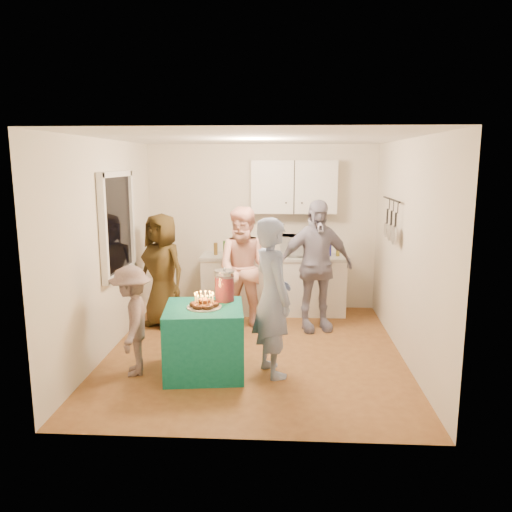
# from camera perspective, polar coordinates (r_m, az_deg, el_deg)

# --- Properties ---
(floor) EXTENTS (4.00, 4.00, 0.00)m
(floor) POSITION_cam_1_polar(r_m,az_deg,el_deg) (6.33, -0.18, -10.88)
(floor) COLOR brown
(floor) RESTS_ON ground
(ceiling) EXTENTS (4.00, 4.00, 0.00)m
(ceiling) POSITION_cam_1_polar(r_m,az_deg,el_deg) (5.89, -0.20, 13.35)
(ceiling) COLOR white
(ceiling) RESTS_ON floor
(back_wall) EXTENTS (3.60, 3.60, 0.00)m
(back_wall) POSITION_cam_1_polar(r_m,az_deg,el_deg) (7.95, 0.66, 3.27)
(back_wall) COLOR silver
(back_wall) RESTS_ON floor
(left_wall) EXTENTS (4.00, 4.00, 0.00)m
(left_wall) POSITION_cam_1_polar(r_m,az_deg,el_deg) (6.34, -16.66, 0.91)
(left_wall) COLOR silver
(left_wall) RESTS_ON floor
(right_wall) EXTENTS (4.00, 4.00, 0.00)m
(right_wall) POSITION_cam_1_polar(r_m,az_deg,el_deg) (6.14, 16.84, 0.59)
(right_wall) COLOR silver
(right_wall) RESTS_ON floor
(window_night) EXTENTS (0.04, 1.00, 1.20)m
(window_night) POSITION_cam_1_polar(r_m,az_deg,el_deg) (6.57, -15.65, 3.51)
(window_night) COLOR black
(window_night) RESTS_ON left_wall
(counter) EXTENTS (2.20, 0.58, 0.86)m
(counter) POSITION_cam_1_polar(r_m,az_deg,el_deg) (7.81, 2.02, -3.37)
(counter) COLOR white
(counter) RESTS_ON floor
(countertop) EXTENTS (2.24, 0.62, 0.05)m
(countertop) POSITION_cam_1_polar(r_m,az_deg,el_deg) (7.71, 2.04, -0.09)
(countertop) COLOR beige
(countertop) RESTS_ON counter
(upper_cabinet) EXTENTS (1.30, 0.30, 0.80)m
(upper_cabinet) POSITION_cam_1_polar(r_m,az_deg,el_deg) (7.74, 4.36, 7.87)
(upper_cabinet) COLOR white
(upper_cabinet) RESTS_ON back_wall
(pot_rack) EXTENTS (0.12, 1.00, 0.60)m
(pot_rack) POSITION_cam_1_polar(r_m,az_deg,el_deg) (6.76, 14.94, 4.15)
(pot_rack) COLOR black
(pot_rack) RESTS_ON right_wall
(microwave) EXTENTS (0.58, 0.42, 0.31)m
(microwave) POSITION_cam_1_polar(r_m,az_deg,el_deg) (7.68, 4.96, 1.20)
(microwave) COLOR white
(microwave) RESTS_ON countertop
(party_table) EXTENTS (0.94, 0.94, 0.76)m
(party_table) POSITION_cam_1_polar(r_m,az_deg,el_deg) (5.66, -5.90, -9.50)
(party_table) COLOR #0F6958
(party_table) RESTS_ON floor
(donut_cake) EXTENTS (0.38, 0.38, 0.18)m
(donut_cake) POSITION_cam_1_polar(r_m,az_deg,el_deg) (5.49, -5.95, -4.99)
(donut_cake) COLOR #381C0C
(donut_cake) RESTS_ON party_table
(punch_jar) EXTENTS (0.22, 0.22, 0.34)m
(punch_jar) POSITION_cam_1_polar(r_m,az_deg,el_deg) (5.71, -3.62, -3.49)
(punch_jar) COLOR red
(punch_jar) RESTS_ON party_table
(man_birthday) EXTENTS (0.65, 0.76, 1.75)m
(man_birthday) POSITION_cam_1_polar(r_m,az_deg,el_deg) (5.46, 1.90, -4.74)
(man_birthday) COLOR #8192BC
(man_birthday) RESTS_ON floor
(woman_back_left) EXTENTS (0.95, 0.85, 1.62)m
(woman_back_left) POSITION_cam_1_polar(r_m,az_deg,el_deg) (7.21, -10.67, -1.63)
(woman_back_left) COLOR brown
(woman_back_left) RESTS_ON floor
(woman_back_center) EXTENTS (0.88, 0.71, 1.73)m
(woman_back_center) POSITION_cam_1_polar(r_m,az_deg,el_deg) (6.88, -1.15, -1.57)
(woman_back_center) COLOR #F68E80
(woman_back_center) RESTS_ON floor
(woman_back_right) EXTENTS (1.16, 0.73, 1.83)m
(woman_back_right) POSITION_cam_1_polar(r_m,az_deg,el_deg) (6.94, 6.78, -1.12)
(woman_back_right) COLOR #171037
(woman_back_right) RESTS_ON floor
(child_near_left) EXTENTS (0.62, 0.87, 1.23)m
(child_near_left) POSITION_cam_1_polar(r_m,az_deg,el_deg) (5.69, -14.00, -7.17)
(child_near_left) COLOR #645150
(child_near_left) RESTS_ON floor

